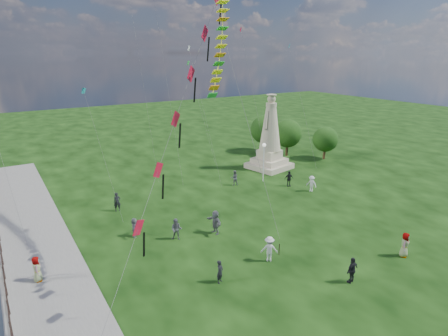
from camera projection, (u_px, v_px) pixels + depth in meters
waterfront at (26, 284)px, 23.63m from camera, size 200.00×200.00×1.51m
statue at (270, 141)px, 46.14m from camera, size 5.30×5.30×9.20m
lamppost at (264, 154)px, 41.40m from camera, size 0.41×0.41×4.42m
tree_row at (286, 133)px, 52.51m from camera, size 8.16×11.35×5.33m
person_0 at (220, 272)px, 23.44m from camera, size 0.67×0.61×1.54m
person_1 at (176, 229)px, 28.83m from camera, size 0.99×0.94×1.75m
person_2 at (269, 249)px, 25.87m from camera, size 1.32×1.19×1.83m
person_3 at (352, 270)px, 23.42m from camera, size 1.08×0.64×1.75m
person_4 at (405, 245)px, 26.45m from camera, size 1.02×0.83×1.81m
person_5 at (135, 227)px, 29.38m from camera, size 1.25×1.57×1.56m
person_6 at (117, 202)px, 34.09m from camera, size 0.72×0.54×1.77m
person_7 at (234, 178)px, 40.87m from camera, size 0.92×0.72×1.67m
person_8 at (311, 184)px, 38.99m from camera, size 0.92×1.23×1.70m
person_9 at (289, 179)px, 40.52m from camera, size 1.10×0.79×1.70m
person_10 at (37, 270)px, 23.44m from camera, size 0.62×0.88×1.68m
person_11 at (215, 222)px, 29.86m from camera, size 0.90×1.85×1.94m
red_kite_train at (182, 103)px, 21.54m from camera, size 12.43×9.35×17.94m
small_kites at (175, 55)px, 39.98m from camera, size 33.81×15.75×27.99m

